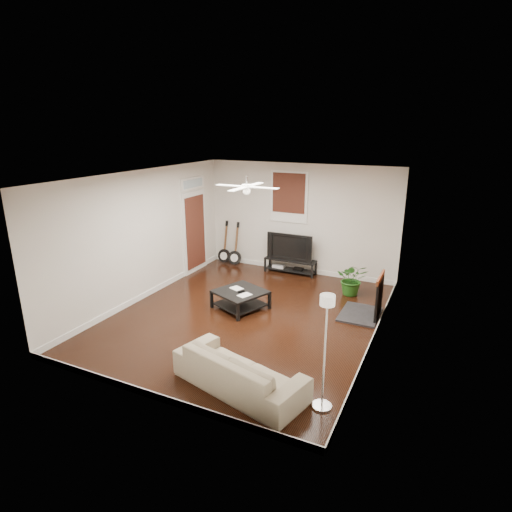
{
  "coord_description": "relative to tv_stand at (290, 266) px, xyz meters",
  "views": [
    {
      "loc": [
        3.46,
        -6.9,
        3.67
      ],
      "look_at": [
        0.0,
        0.4,
        1.15
      ],
      "focal_mm": 29.37,
      "sensor_mm": 36.0,
      "label": 1
    }
  ],
  "objects": [
    {
      "name": "potted_plant",
      "position": [
        1.79,
        -0.78,
        0.19
      ],
      "size": [
        0.8,
        0.73,
        0.76
      ],
      "primitive_type": "imported",
      "rotation": [
        0.0,
        0.0,
        0.24
      ],
      "color": "#215819",
      "rests_on": "floor"
    },
    {
      "name": "fireplace",
      "position": [
        2.34,
        -1.78,
        0.27
      ],
      "size": [
        0.8,
        1.1,
        0.92
      ],
      "primitive_type": "cube",
      "color": "black",
      "rests_on": "floor"
    },
    {
      "name": "coffee_table",
      "position": [
        -0.15,
        -2.52,
        0.01
      ],
      "size": [
        1.2,
        1.2,
        0.39
      ],
      "primitive_type": "cube",
      "rotation": [
        0.0,
        0.0,
        -0.39
      ],
      "color": "black",
      "rests_on": "floor"
    },
    {
      "name": "floor_lamp",
      "position": [
        2.34,
        -4.92,
        0.64
      ],
      "size": [
        0.33,
        0.33,
        1.66
      ],
      "primitive_type": null,
      "rotation": [
        0.0,
        0.0,
        -0.26
      ],
      "color": "white",
      "rests_on": "floor"
    },
    {
      "name": "door_left",
      "position": [
        -2.32,
        -0.88,
        1.06
      ],
      "size": [
        0.08,
        1.0,
        2.5
      ],
      "primitive_type": "cube",
      "color": "white",
      "rests_on": "wall_left"
    },
    {
      "name": "guitar_right",
      "position": [
        -1.6,
        -0.06,
        0.41
      ],
      "size": [
        0.39,
        0.29,
        1.2
      ],
      "primitive_type": null,
      "rotation": [
        0.0,
        0.0,
        0.09
      ],
      "color": "black",
      "rests_on": "floor"
    },
    {
      "name": "tv_stand",
      "position": [
        0.0,
        0.0,
        0.0
      ],
      "size": [
        1.34,
        0.36,
        0.37
      ],
      "primitive_type": "cube",
      "color": "black",
      "rests_on": "floor"
    },
    {
      "name": "sofa",
      "position": [
        1.13,
        -5.02,
        0.11
      ],
      "size": [
        2.16,
        1.28,
        0.59
      ],
      "primitive_type": "imported",
      "rotation": [
        0.0,
        0.0,
        2.88
      ],
      "color": "tan",
      "rests_on": "floor"
    },
    {
      "name": "room",
      "position": [
        0.14,
        -2.78,
        1.21
      ],
      "size": [
        5.01,
        6.01,
        2.81
      ],
      "color": "black",
      "rests_on": "ground"
    },
    {
      "name": "guitar_left",
      "position": [
        -1.95,
        -0.03,
        0.41
      ],
      "size": [
        0.38,
        0.27,
        1.2
      ],
      "primitive_type": null,
      "rotation": [
        0.0,
        0.0,
        -0.02
      ],
      "color": "black",
      "rests_on": "floor"
    },
    {
      "name": "brick_accent",
      "position": [
        2.63,
        -1.78,
        1.21
      ],
      "size": [
        0.02,
        2.2,
        2.8
      ],
      "primitive_type": "cube",
      "color": "#B26439",
      "rests_on": "floor"
    },
    {
      "name": "window_back",
      "position": [
        -0.16,
        0.19,
        1.76
      ],
      "size": [
        1.0,
        0.06,
        1.3
      ],
      "primitive_type": "cube",
      "color": "#36170E",
      "rests_on": "wall_back"
    },
    {
      "name": "tv",
      "position": [
        0.0,
        0.02,
        0.53
      ],
      "size": [
        1.2,
        0.16,
        0.69
      ],
      "primitive_type": "imported",
      "color": "black",
      "rests_on": "tv_stand"
    },
    {
      "name": "ceiling_fan",
      "position": [
        0.14,
        -2.78,
        2.41
      ],
      "size": [
        1.24,
        1.24,
        0.32
      ],
      "primitive_type": null,
      "color": "white",
      "rests_on": "ceiling"
    }
  ]
}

